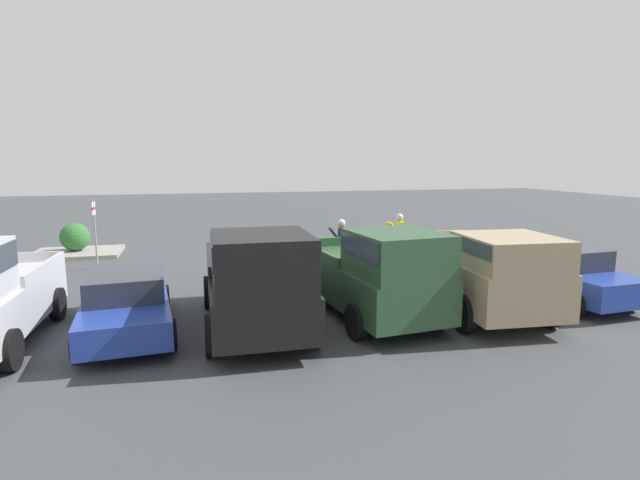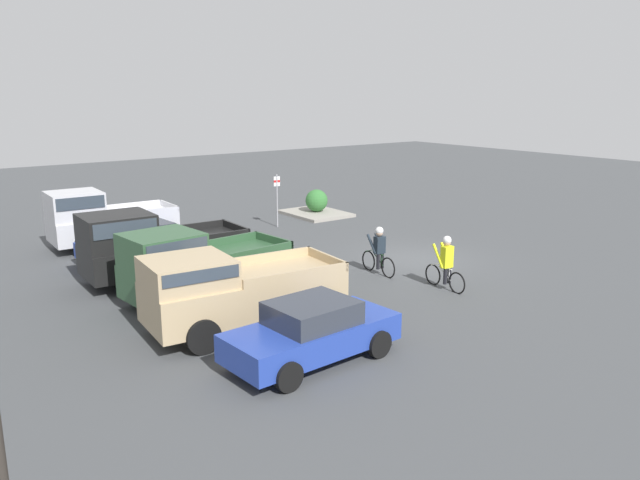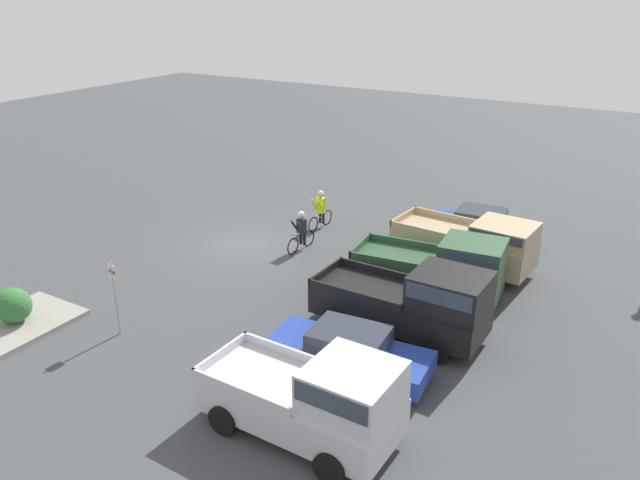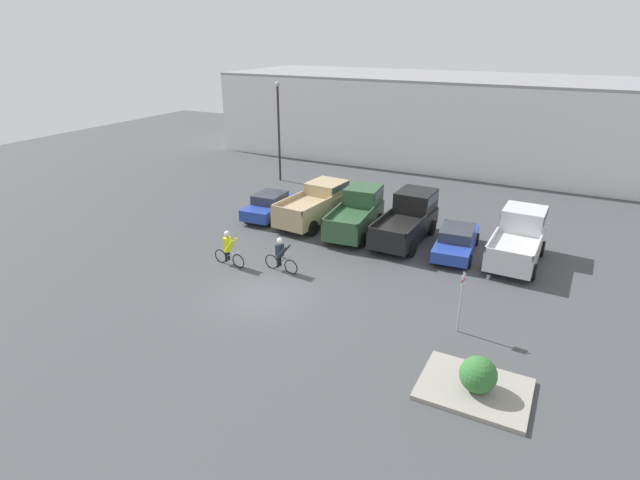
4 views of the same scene
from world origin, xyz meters
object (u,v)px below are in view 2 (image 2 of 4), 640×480
object	(u,v)px
cyclist_1	(446,261)
shrub	(317,201)
sedan_1	(143,241)
pickup_truck_0	(232,290)
sedan_0	(312,331)
cyclist_0	(379,249)
pickup_truck_1	(195,264)
pickup_truck_2	(149,245)
pickup_truck_3	(100,218)
fire_lane_sign	(277,195)

from	to	relation	value
cyclist_1	shrub	bearing A→B (deg)	-17.69
sedan_1	shrub	size ratio (longest dim) A/B	4.11
pickup_truck_0	sedan_1	xyz separation A→B (m)	(8.37, -0.76, -0.44)
sedan_0	cyclist_0	size ratio (longest dim) A/B	2.35
shrub	pickup_truck_0	bearing A→B (deg)	135.91
pickup_truck_1	cyclist_0	size ratio (longest dim) A/B	2.85
cyclist_0	cyclist_1	size ratio (longest dim) A/B	1.01
pickup_truck_1	sedan_1	bearing A→B (deg)	-5.38
pickup_truck_2	pickup_truck_3	bearing A→B (deg)	-1.60
cyclist_1	fire_lane_sign	size ratio (longest dim) A/B	0.73
pickup_truck_2	sedan_1	distance (m)	2.95
cyclist_0	pickup_truck_2	bearing A→B (deg)	59.22
pickup_truck_0	pickup_truck_2	xyz separation A→B (m)	(5.58, 0.06, 0.09)
sedan_0	pickup_truck_1	distance (m)	5.58
pickup_truck_1	pickup_truck_3	world-z (taller)	pickup_truck_3
pickup_truck_1	pickup_truck_2	bearing A→B (deg)	5.59
pickup_truck_0	fire_lane_sign	xyz separation A→B (m)	(10.16, -7.90, 0.36)
pickup_truck_3	cyclist_0	xyz separation A→B (m)	(-9.56, -6.49, -0.31)
pickup_truck_3	cyclist_0	world-z (taller)	pickup_truck_3
fire_lane_sign	pickup_truck_2	bearing A→B (deg)	119.89
pickup_truck_1	pickup_truck_2	distance (m)	2.88
pickup_truck_1	cyclist_1	distance (m)	7.85
sedan_0	pickup_truck_3	xyz separation A→B (m)	(14.01, 0.45, 0.45)
pickup_truck_1	sedan_1	distance (m)	5.69
pickup_truck_2	pickup_truck_3	distance (m)	5.60
sedan_0	sedan_1	world-z (taller)	sedan_0
pickup_truck_0	sedan_1	distance (m)	8.41
sedan_0	cyclist_1	world-z (taller)	cyclist_1
pickup_truck_0	cyclist_1	world-z (taller)	pickup_truck_0
pickup_truck_1	fire_lane_sign	distance (m)	10.69
pickup_truck_1	shrub	bearing A→B (deg)	-51.21
pickup_truck_0	pickup_truck_3	world-z (taller)	pickup_truck_3
cyclist_1	pickup_truck_3	bearing A→B (deg)	30.33
sedan_0	fire_lane_sign	bearing A→B (deg)	-29.51
pickup_truck_2	fire_lane_sign	bearing A→B (deg)	-60.11
pickup_truck_3	cyclist_1	world-z (taller)	pickup_truck_3
sedan_0	shrub	distance (m)	17.81
cyclist_0	fire_lane_sign	size ratio (longest dim) A/B	0.74
sedan_1	pickup_truck_1	bearing A→B (deg)	174.62
sedan_0	pickup_truck_0	distance (m)	2.91
pickup_truck_1	sedan_0	bearing A→B (deg)	-176.66
pickup_truck_2	shrub	xyz separation A→B (m)	(5.91, -11.19, -0.49)
fire_lane_sign	shrub	distance (m)	3.58
cyclist_1	shrub	size ratio (longest dim) A/B	1.59
pickup_truck_3	pickup_truck_1	bearing A→B (deg)	-179.16
sedan_1	shrub	bearing A→B (deg)	-73.26
pickup_truck_2	pickup_truck_3	world-z (taller)	pickup_truck_2
pickup_truck_2	sedan_1	world-z (taller)	pickup_truck_2
cyclist_1	cyclist_0	bearing A→B (deg)	13.05
pickup_truck_2	sedan_0	bearing A→B (deg)	-175.89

